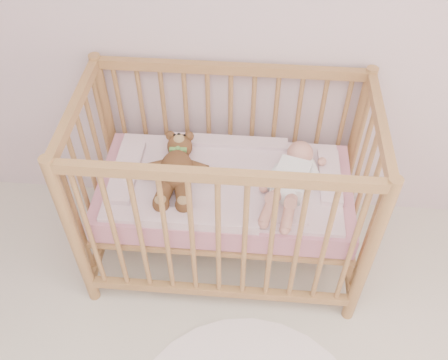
# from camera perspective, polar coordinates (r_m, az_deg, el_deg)

# --- Properties ---
(crib) EXTENTS (1.36, 0.76, 1.00)m
(crib) POSITION_cam_1_polar(r_m,az_deg,el_deg) (2.44, 0.10, -1.08)
(crib) COLOR tan
(crib) RESTS_ON floor
(mattress) EXTENTS (1.22, 0.62, 0.13)m
(mattress) POSITION_cam_1_polar(r_m,az_deg,el_deg) (2.45, 0.10, -1.32)
(mattress) COLOR pink
(mattress) RESTS_ON crib
(blanket) EXTENTS (1.10, 0.58, 0.06)m
(blanket) POSITION_cam_1_polar(r_m,az_deg,el_deg) (2.39, 0.10, -0.12)
(blanket) COLOR pink
(blanket) RESTS_ON mattress
(baby) EXTENTS (0.41, 0.62, 0.14)m
(baby) POSITION_cam_1_polar(r_m,az_deg,el_deg) (2.33, 7.69, 0.33)
(baby) COLOR white
(baby) RESTS_ON blanket
(teddy_bear) EXTENTS (0.37, 0.51, 0.14)m
(teddy_bear) POSITION_cam_1_polar(r_m,az_deg,el_deg) (2.34, -5.50, 1.29)
(teddy_bear) COLOR brown
(teddy_bear) RESTS_ON blanket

